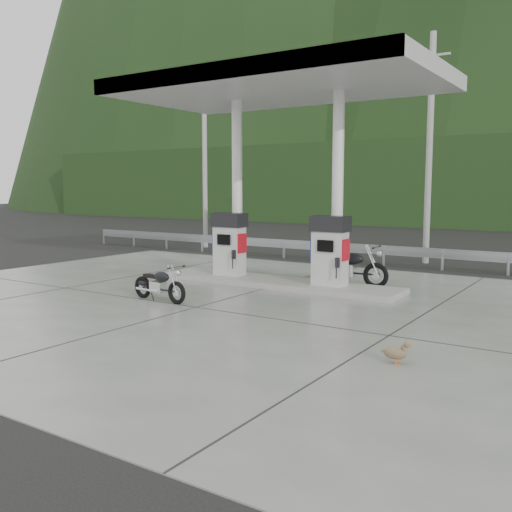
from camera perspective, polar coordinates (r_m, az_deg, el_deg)
The scene contains 16 objects.
ground at distance 13.69m, azimuth -3.36°, elevation -4.50°, with size 160.00×160.00×0.00m, color black.
forecourt_apron at distance 13.68m, azimuth -3.36°, elevation -4.46°, with size 18.00×14.00×0.02m, color slate.
pump_island at distance 15.71m, azimuth 2.08°, elevation -2.66°, with size 7.00×1.40×0.15m, color gray.
gas_pump_left at distance 16.46m, azimuth -2.67°, elevation 1.20°, with size 0.95×0.55×1.80m, color silver, non-canonical shape.
gas_pump_right at distance 14.82m, azimuth 7.40°, elevation 0.52°, with size 0.95×0.55×1.80m, color silver, non-canonical shape.
canopy_column_left at distance 16.71m, azimuth -1.90°, elevation 6.78°, with size 0.30×0.30×5.00m, color white.
canopy_column_right at distance 15.09m, azimuth 8.16°, elevation 6.71°, with size 0.30×0.30×5.00m, color white.
canopy_roof at distance 15.73m, azimuth 2.17°, elevation 16.66°, with size 8.50×5.00×0.40m, color silver.
guardrail at distance 20.50m, azimuth 10.07°, elevation 1.21°, with size 26.00×0.16×1.42m, color #909397, non-canonical shape.
road at distance 23.82m, azimuth 13.35°, elevation 0.19°, with size 60.00×7.00×0.01m, color black.
utility_pole_a at distance 25.86m, azimuth -5.15°, elevation 9.73°, with size 0.22×0.22×8.00m, color #989892.
utility_pole_b at distance 21.18m, azimuth 16.95°, elevation 10.11°, with size 0.22×0.22×8.00m, color #989892.
tree_band at distance 41.55m, azimuth 22.27°, elevation 6.78°, with size 80.00×6.00×6.00m, color black.
motorcycle_left at distance 13.68m, azimuth -9.66°, elevation -2.87°, with size 1.62×0.51×0.77m, color black, non-canonical shape.
motorcycle_right at distance 15.75m, azimuth 9.24°, elevation -1.19°, with size 2.08×0.66×0.98m, color black, non-canonical shape.
duck at distance 9.07m, azimuth 13.75°, elevation -9.46°, with size 0.43×0.12×0.31m, color brown, non-canonical shape.
Camera 1 is at (8.00, -10.77, 2.69)m, focal length 40.00 mm.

